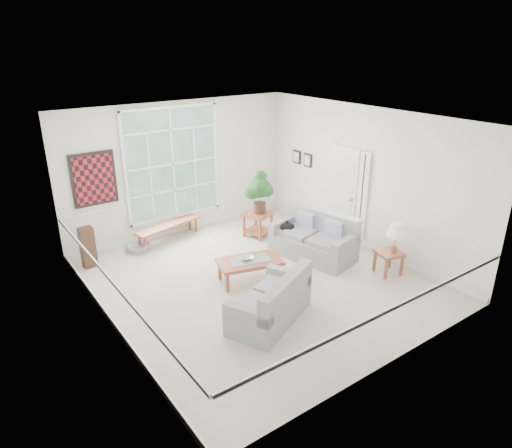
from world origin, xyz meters
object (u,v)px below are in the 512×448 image
(loveseat_front, at_px, (270,297))
(side_table, at_px, (388,263))
(end_table, at_px, (258,224))
(coffee_table, at_px, (250,271))
(loveseat_right, at_px, (313,236))

(loveseat_front, bearing_deg, side_table, -26.51)
(loveseat_front, bearing_deg, end_table, 32.56)
(side_table, bearing_deg, coffee_table, 150.89)
(coffee_table, bearing_deg, loveseat_right, 18.21)
(loveseat_front, distance_m, coffee_table, 1.32)
(end_table, bearing_deg, loveseat_right, -79.91)
(loveseat_right, xyz_separation_m, end_table, (-0.28, 1.56, -0.18))
(loveseat_right, relative_size, end_table, 2.99)
(end_table, bearing_deg, coffee_table, -129.89)
(loveseat_right, distance_m, loveseat_front, 2.48)
(loveseat_right, xyz_separation_m, side_table, (0.69, -1.39, -0.23))
(loveseat_right, distance_m, end_table, 1.60)
(end_table, xyz_separation_m, side_table, (0.97, -2.95, -0.05))
(end_table, bearing_deg, loveseat_front, -122.66)
(loveseat_front, relative_size, end_table, 2.70)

